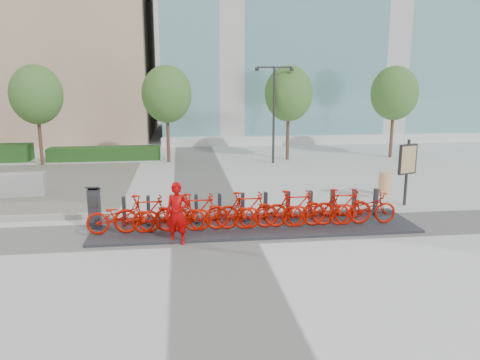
{
  "coord_description": "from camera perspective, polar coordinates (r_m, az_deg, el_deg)",
  "views": [
    {
      "loc": [
        -0.88,
        -13.03,
        4.38
      ],
      "look_at": [
        1.0,
        1.5,
        1.2
      ],
      "focal_mm": 35.0,
      "sensor_mm": 36.0,
      "label": 1
    }
  ],
  "objects": [
    {
      "name": "bike_8",
      "position": [
        14.11,
        9.57,
        -3.54
      ],
      "size": [
        1.91,
        0.66,
        1.0
      ],
      "primitive_type": "imported",
      "rotation": [
        0.0,
        0.0,
        1.57
      ],
      "color": "#B70D00",
      "rests_on": "dock_pad"
    },
    {
      "name": "tree_3",
      "position": [
        27.72,
        18.3,
        10.0
      ],
      "size": [
        2.6,
        2.6,
        5.1
      ],
      "color": "brown",
      "rests_on": "ground"
    },
    {
      "name": "tree_1",
      "position": [
        25.05,
        -8.93,
        10.29
      ],
      "size": [
        2.6,
        2.6,
        5.1
      ],
      "color": "brown",
      "rests_on": "ground"
    },
    {
      "name": "ground",
      "position": [
        13.77,
        -3.35,
        -6.32
      ],
      "size": [
        120.0,
        120.0,
        0.0
      ],
      "primitive_type": "plane",
      "color": "silver"
    },
    {
      "name": "kiosk",
      "position": [
        14.35,
        -17.33,
        -3.22
      ],
      "size": [
        0.41,
        0.35,
        1.27
      ],
      "rotation": [
        0.0,
        0.0,
        -0.07
      ],
      "color": "#282830",
      "rests_on": "dock_pad"
    },
    {
      "name": "bike_2",
      "position": [
        13.52,
        -8.28,
        -4.2
      ],
      "size": [
        1.91,
        0.66,
        1.0
      ],
      "primitive_type": "imported",
      "rotation": [
        0.0,
        0.0,
        1.57
      ],
      "color": "#B70D00",
      "rests_on": "dock_pad"
    },
    {
      "name": "bike_7",
      "position": [
        13.91,
        6.73,
        -3.46
      ],
      "size": [
        1.85,
        0.52,
        1.11
      ],
      "primitive_type": "imported",
      "rotation": [
        0.0,
        0.0,
        1.57
      ],
      "color": "#B70D00",
      "rests_on": "dock_pad"
    },
    {
      "name": "bike_6",
      "position": [
        13.77,
        3.81,
        -3.8
      ],
      "size": [
        1.91,
        0.66,
        1.0
      ],
      "primitive_type": "imported",
      "rotation": [
        0.0,
        0.0,
        1.57
      ],
      "color": "#B70D00",
      "rests_on": "dock_pad"
    },
    {
      "name": "bike_10",
      "position": [
        14.59,
        15.0,
        -3.27
      ],
      "size": [
        1.91,
        0.66,
        1.0
      ],
      "primitive_type": "imported",
      "rotation": [
        0.0,
        0.0,
        1.57
      ],
      "color": "#B70D00",
      "rests_on": "dock_pad"
    },
    {
      "name": "bike_5",
      "position": [
        13.64,
        0.84,
        -3.69
      ],
      "size": [
        1.85,
        0.52,
        1.11
      ],
      "primitive_type": "imported",
      "rotation": [
        0.0,
        0.0,
        1.57
      ],
      "color": "#B70D00",
      "rests_on": "dock_pad"
    },
    {
      "name": "tree_2",
      "position": [
        25.72,
        5.94,
        10.42
      ],
      "size": [
        2.6,
        2.6,
        5.1
      ],
      "color": "brown",
      "rests_on": "ground"
    },
    {
      "name": "tree_0",
      "position": [
        26.03,
        -23.58,
        9.5
      ],
      "size": [
        2.6,
        2.6,
        5.1
      ],
      "color": "brown",
      "rests_on": "ground"
    },
    {
      "name": "hedge_b",
      "position": [
        26.85,
        -16.14,
        3.13
      ],
      "size": [
        6.0,
        1.2,
        0.7
      ],
      "primitive_type": "cube",
      "color": "#1D521E",
      "rests_on": "ground"
    },
    {
      "name": "jersey_barrier",
      "position": [
        19.71,
        -25.9,
        -0.55
      ],
      "size": [
        2.3,
        0.82,
        0.87
      ],
      "primitive_type": "cube",
      "rotation": [
        0.0,
        0.0,
        0.09
      ],
      "color": "#A4A4A4",
      "rests_on": "ground"
    },
    {
      "name": "bike_9",
      "position": [
        14.32,
        12.34,
        -3.2
      ],
      "size": [
        1.85,
        0.52,
        1.11
      ],
      "primitive_type": "imported",
      "rotation": [
        0.0,
        0.0,
        1.57
      ],
      "color": "#B70D00",
      "rests_on": "dock_pad"
    },
    {
      "name": "worker_red",
      "position": [
        12.67,
        -7.67,
        -4.06
      ],
      "size": [
        0.7,
        0.54,
        1.69
      ],
      "primitive_type": "imported",
      "rotation": [
        0.0,
        0.0,
        -0.24
      ],
      "color": "#AE0202",
      "rests_on": "ground"
    },
    {
      "name": "bike_0",
      "position": [
        13.63,
        -14.36,
        -4.33
      ],
      "size": [
        1.91,
        0.66,
        1.0
      ],
      "primitive_type": "imported",
      "rotation": [
        0.0,
        0.0,
        1.57
      ],
      "color": "#B70D00",
      "rests_on": "dock_pad"
    },
    {
      "name": "dock_pad",
      "position": [
        14.18,
        1.83,
        -5.57
      ],
      "size": [
        9.6,
        2.4,
        0.08
      ],
      "primitive_type": "cube",
      "color": "#2A2B30",
      "rests_on": "ground"
    },
    {
      "name": "streetlamp",
      "position": [
        24.55,
        4.16,
        9.3
      ],
      "size": [
        2.0,
        0.2,
        5.0
      ],
      "color": "black",
      "rests_on": "ground"
    },
    {
      "name": "bike_4",
      "position": [
        13.57,
        -2.18,
        -4.02
      ],
      "size": [
        1.91,
        0.66,
        1.0
      ],
      "primitive_type": "imported",
      "rotation": [
        0.0,
        0.0,
        1.57
      ],
      "color": "#B70D00",
      "rests_on": "dock_pad"
    },
    {
      "name": "map_sign",
      "position": [
        17.27,
        19.75,
        2.06
      ],
      "size": [
        0.75,
        0.37,
        2.33
      ],
      "rotation": [
        0.0,
        0.0,
        0.35
      ],
      "color": "black",
      "rests_on": "ground"
    },
    {
      "name": "construction_barrel",
      "position": [
        18.72,
        17.21,
        -0.43
      ],
      "size": [
        0.53,
        0.53,
        0.9
      ],
      "primitive_type": "cylinder",
      "rotation": [
        0.0,
        0.0,
        -0.13
      ],
      "color": "orange",
      "rests_on": "ground"
    },
    {
      "name": "bike_1",
      "position": [
        13.54,
        -11.34,
        -4.05
      ],
      "size": [
        1.85,
        0.52,
        1.11
      ],
      "primitive_type": "imported",
      "rotation": [
        0.0,
        0.0,
        1.57
      ],
      "color": "#B70D00",
      "rests_on": "dock_pad"
    },
    {
      "name": "dock_rail_posts",
      "position": [
        14.51,
        1.78,
        -3.25
      ],
      "size": [
        8.02,
        0.5,
        0.85
      ],
      "primitive_type": null,
      "color": "#282830",
      "rests_on": "dock_pad"
    },
    {
      "name": "bike_3",
      "position": [
        13.51,
        -5.23,
        -3.89
      ],
      "size": [
        1.85,
        0.52,
        1.11
      ],
      "primitive_type": "imported",
      "rotation": [
        0.0,
        0.0,
        1.57
      ],
      "color": "#B70D00",
      "rests_on": "dock_pad"
    }
  ]
}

